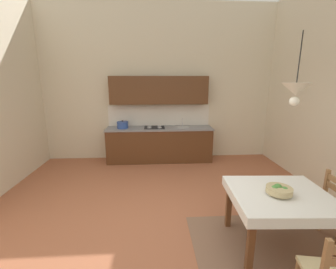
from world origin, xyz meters
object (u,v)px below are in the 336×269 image
at_px(kitchen_cabinetry, 159,129).
at_px(pendant_lamp, 296,90).
at_px(dining_table, 279,203).
at_px(fruit_bowl, 279,190).

xyz_separation_m(kitchen_cabinetry, pendant_lamp, (1.45, -3.34, 1.13)).
xyz_separation_m(dining_table, fruit_bowl, (-0.05, -0.03, 0.19)).
bearing_deg(dining_table, kitchen_cabinetry, 112.26).
bearing_deg(fruit_bowl, dining_table, 34.39).
distance_m(kitchen_cabinetry, fruit_bowl, 3.68).
relative_size(dining_table, pendant_lamp, 1.53).
distance_m(fruit_bowl, pendant_lamp, 1.18).
relative_size(fruit_bowl, pendant_lamp, 0.37).
distance_m(dining_table, fruit_bowl, 0.20).
relative_size(kitchen_cabinetry, dining_table, 2.23).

